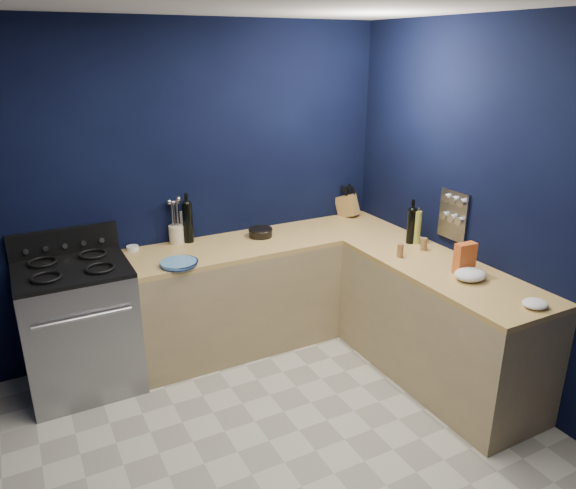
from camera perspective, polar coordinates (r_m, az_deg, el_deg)
floor at (r=3.56m, az=-0.36°, el=-22.12°), size 3.50×3.50×0.02m
wall_back at (r=4.41m, az=-11.04°, el=5.52°), size 3.50×0.02×2.60m
wall_right at (r=3.94m, az=23.01°, el=2.50°), size 0.02×3.50×2.60m
cab_back at (r=4.62m, az=-1.97°, el=-4.91°), size 2.30×0.63×0.86m
top_back at (r=4.45m, az=-2.04°, el=0.35°), size 2.30×0.63×0.04m
cab_right at (r=4.21m, az=15.55°, el=-8.35°), size 0.63×1.67×0.86m
top_right at (r=4.02m, az=16.14°, el=-2.68°), size 0.63×1.67×0.04m
gas_range at (r=4.23m, az=-21.06°, el=-8.37°), size 0.76×0.66×0.92m
oven_door at (r=3.96m, az=-20.41°, el=-10.49°), size 0.59×0.02×0.42m
cooktop at (r=4.04m, az=-21.89°, el=-2.41°), size 0.76×0.66×0.03m
backguard at (r=4.29m, az=-22.56°, el=0.26°), size 0.76×0.06×0.20m
spice_panel at (r=4.30m, az=17.04°, el=2.96°), size 0.02×0.28×0.38m
wall_outlet at (r=4.45m, az=-10.77°, el=2.72°), size 0.09×0.02×0.13m
plate_stack at (r=3.97m, az=-11.47°, el=-1.97°), size 0.26×0.26×0.03m
ramekin at (r=4.36m, az=-16.07°, el=-0.36°), size 0.09×0.09×0.04m
utensil_crock at (r=4.41m, az=-11.68°, el=1.06°), size 0.12×0.12×0.15m
wine_bottle_back at (r=4.40m, az=-10.51°, el=2.26°), size 0.10×0.10×0.32m
lemon_basket at (r=4.49m, az=-2.91°, el=1.29°), size 0.21×0.21×0.07m
knife_block at (r=5.06m, az=6.27°, el=4.09°), size 0.18×0.25×0.24m
wine_bottle_right at (r=4.42m, az=12.87°, el=1.87°), size 0.08×0.08×0.28m
oil_bottle at (r=4.42m, az=13.45°, el=1.77°), size 0.08×0.08×0.27m
spice_jar_near at (r=4.13m, az=11.76°, el=-0.63°), size 0.06×0.06×0.10m
spice_jar_far at (r=4.31m, az=14.15°, el=0.03°), size 0.06×0.06×0.10m
crouton_bag at (r=3.93m, az=18.13°, el=-1.39°), size 0.15×0.08×0.22m
towel_front at (r=3.85m, az=18.65°, el=-3.02°), size 0.28×0.26×0.08m
towel_end at (r=3.61m, az=24.62°, el=-5.70°), size 0.19×0.18×0.05m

